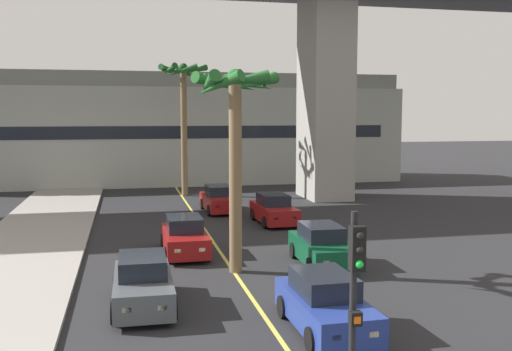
# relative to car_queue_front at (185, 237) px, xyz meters

# --- Properties ---
(lane_stripe_center) EXTENTS (0.14, 56.00, 0.01)m
(lane_stripe_center) POSITION_rel_car_queue_front_xyz_m (1.49, 3.00, -0.72)
(lane_stripe_center) COLOR #DBCC4C
(lane_stripe_center) RESTS_ON ground
(pier_building_backdrop) EXTENTS (38.74, 8.04, 9.15)m
(pier_building_backdrop) POSITION_rel_car_queue_front_xyz_m (1.49, 26.50, 3.79)
(pier_building_backdrop) COLOR #ADB2A8
(pier_building_backdrop) RESTS_ON ground
(car_queue_front) EXTENTS (1.84, 4.10, 1.56)m
(car_queue_front) POSITION_rel_car_queue_front_xyz_m (0.00, 0.00, 0.00)
(car_queue_front) COLOR maroon
(car_queue_front) RESTS_ON ground
(car_queue_second) EXTENTS (1.88, 4.12, 1.56)m
(car_queue_second) POSITION_rel_car_queue_front_xyz_m (2.82, -9.54, 0.00)
(car_queue_second) COLOR navy
(car_queue_second) RESTS_ON ground
(car_queue_third) EXTENTS (1.86, 4.11, 1.56)m
(car_queue_third) POSITION_rel_car_queue_front_xyz_m (-1.90, -6.51, 0.00)
(car_queue_third) COLOR #4C5156
(car_queue_third) RESTS_ON ground
(car_queue_fourth) EXTENTS (1.95, 4.16, 1.56)m
(car_queue_fourth) POSITION_rel_car_queue_front_xyz_m (3.05, 10.22, 0.00)
(car_queue_fourth) COLOR maroon
(car_queue_fourth) RESTS_ON ground
(car_queue_fifth) EXTENTS (1.95, 4.16, 1.56)m
(car_queue_fifth) POSITION_rel_car_queue_front_xyz_m (5.00, -2.93, 0.00)
(car_queue_fifth) COLOR #0C4728
(car_queue_fifth) RESTS_ON ground
(car_queue_sixth) EXTENTS (1.92, 4.14, 1.56)m
(car_queue_sixth) POSITION_rel_car_queue_front_xyz_m (5.31, 5.88, 0.00)
(car_queue_sixth) COLOR maroon
(car_queue_sixth) RESTS_ON ground
(traffic_light_median_near) EXTENTS (0.24, 0.37, 4.20)m
(traffic_light_median_near) POSITION_rel_car_queue_front_xyz_m (1.39, -15.07, 1.99)
(traffic_light_median_near) COLOR black
(traffic_light_median_near) RESTS_ON ground
(palm_tree_near_median) EXTENTS (3.48, 3.53, 9.36)m
(palm_tree_near_median) POSITION_rel_car_queue_front_xyz_m (1.71, 17.68, 6.54)
(palm_tree_near_median) COLOR brown
(palm_tree_near_median) RESTS_ON ground
(palm_tree_mid_median) EXTENTS (3.19, 3.23, 7.42)m
(palm_tree_mid_median) POSITION_rel_car_queue_front_xyz_m (1.55, -3.22, 5.12)
(palm_tree_mid_median) COLOR brown
(palm_tree_mid_median) RESTS_ON ground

